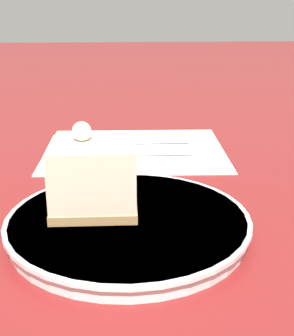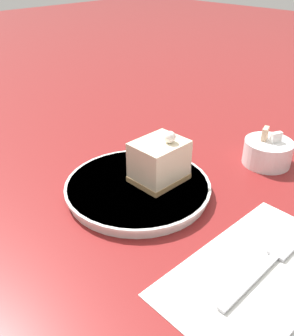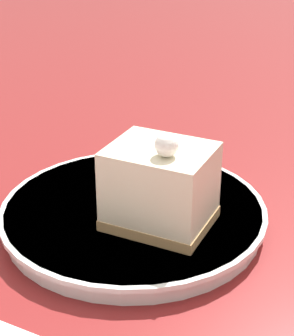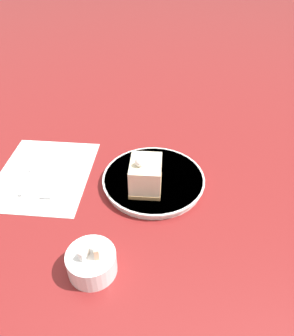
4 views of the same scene
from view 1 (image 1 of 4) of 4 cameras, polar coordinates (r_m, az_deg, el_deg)
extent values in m
plane|color=maroon|center=(0.43, -5.08, -8.46)|extent=(4.00, 4.00, 0.00)
cylinder|color=silver|center=(0.43, -2.28, -6.96)|extent=(0.21, 0.21, 0.02)
cylinder|color=silver|center=(0.43, -2.30, -6.18)|extent=(0.22, 0.22, 0.00)
cube|color=#AD8451|center=(0.44, -6.39, -4.65)|extent=(0.06, 0.08, 0.01)
cube|color=beige|center=(0.43, -6.55, -0.69)|extent=(0.06, 0.08, 0.06)
sphere|color=white|center=(0.43, -7.97, 4.46)|extent=(0.02, 0.02, 0.02)
cube|color=white|center=(0.67, -1.49, 2.29)|extent=(0.21, 0.26, 0.00)
cube|color=#B2B2B7|center=(0.64, 0.66, 1.84)|extent=(0.01, 0.11, 0.00)
cube|color=#B2B2B7|center=(0.64, -6.47, 1.71)|extent=(0.02, 0.05, 0.00)
cube|color=#B2B2B7|center=(0.69, 1.85, 3.33)|extent=(0.01, 0.08, 0.00)
cube|color=#B2B2B7|center=(0.69, -4.87, 3.22)|extent=(0.01, 0.08, 0.00)
camera|label=2|loc=(0.81, 23.54, 27.17)|focal=40.00mm
camera|label=3|loc=(0.77, -18.19, 22.65)|focal=60.00mm
camera|label=4|loc=(0.70, -68.46, 32.86)|focal=35.00mm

